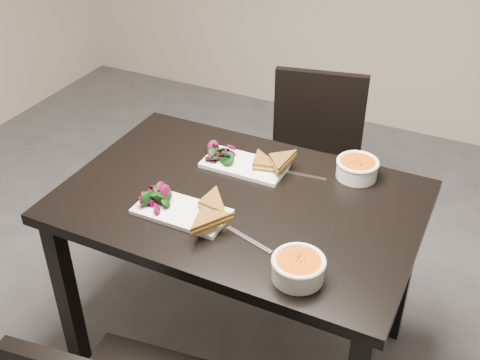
{
  "coord_description": "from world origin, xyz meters",
  "views": [
    {
      "loc": [
        0.48,
        -1.07,
        1.92
      ],
      "look_at": [
        -0.23,
        0.39,
        0.82
      ],
      "focal_mm": 44.28,
      "sensor_mm": 36.0,
      "label": 1
    }
  ],
  "objects_px": {
    "plate_near": "(182,212)",
    "plate_far": "(244,165)",
    "table": "(240,220)",
    "soup_bowl_far": "(357,167)",
    "soup_bowl_near": "(298,267)",
    "chair_far": "(313,155)"
  },
  "relations": [
    {
      "from": "chair_far",
      "to": "plate_far",
      "type": "height_order",
      "value": "chair_far"
    },
    {
      "from": "chair_far",
      "to": "plate_far",
      "type": "xyz_separation_m",
      "value": [
        -0.07,
        -0.6,
        0.27
      ]
    },
    {
      "from": "soup_bowl_near",
      "to": "chair_far",
      "type": "bearing_deg",
      "value": 106.71
    },
    {
      "from": "chair_far",
      "to": "soup_bowl_far",
      "type": "bearing_deg",
      "value": -69.06
    },
    {
      "from": "table",
      "to": "plate_far",
      "type": "bearing_deg",
      "value": 111.01
    },
    {
      "from": "plate_near",
      "to": "soup_bowl_far",
      "type": "bearing_deg",
      "value": 45.83
    },
    {
      "from": "soup_bowl_near",
      "to": "plate_far",
      "type": "xyz_separation_m",
      "value": [
        -0.39,
        0.46,
        -0.03
      ]
    },
    {
      "from": "plate_near",
      "to": "soup_bowl_far",
      "type": "height_order",
      "value": "soup_bowl_far"
    },
    {
      "from": "chair_far",
      "to": "soup_bowl_far",
      "type": "height_order",
      "value": "chair_far"
    },
    {
      "from": "table",
      "to": "chair_far",
      "type": "distance_m",
      "value": 0.8
    },
    {
      "from": "plate_near",
      "to": "soup_bowl_near",
      "type": "height_order",
      "value": "soup_bowl_near"
    },
    {
      "from": "plate_far",
      "to": "soup_bowl_near",
      "type": "bearing_deg",
      "value": -49.86
    },
    {
      "from": "soup_bowl_far",
      "to": "plate_near",
      "type": "bearing_deg",
      "value": -134.17
    },
    {
      "from": "table",
      "to": "soup_bowl_far",
      "type": "xyz_separation_m",
      "value": [
        0.32,
        0.29,
        0.14
      ]
    },
    {
      "from": "table",
      "to": "plate_near",
      "type": "height_order",
      "value": "plate_near"
    },
    {
      "from": "table",
      "to": "plate_near",
      "type": "distance_m",
      "value": 0.24
    },
    {
      "from": "plate_far",
      "to": "soup_bowl_far",
      "type": "xyz_separation_m",
      "value": [
        0.39,
        0.12,
        0.03
      ]
    },
    {
      "from": "chair_far",
      "to": "plate_far",
      "type": "relative_size",
      "value": 2.8
    },
    {
      "from": "plate_near",
      "to": "plate_far",
      "type": "height_order",
      "value": "same"
    },
    {
      "from": "table",
      "to": "soup_bowl_far",
      "type": "height_order",
      "value": "soup_bowl_far"
    },
    {
      "from": "soup_bowl_near",
      "to": "plate_far",
      "type": "bearing_deg",
      "value": 130.14
    },
    {
      "from": "chair_far",
      "to": "plate_far",
      "type": "bearing_deg",
      "value": -108.56
    }
  ]
}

